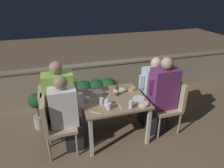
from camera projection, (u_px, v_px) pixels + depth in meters
ground_plane at (113, 133)px, 3.49m from camera, size 16.00×16.00×0.00m
parapet_wall at (96, 81)px, 4.46m from camera, size 9.00×0.18×0.83m
dining_table at (113, 103)px, 3.22m from camera, size 1.01×0.90×0.70m
planter_hedge at (96, 93)px, 4.06m from camera, size 0.90×0.47×0.64m
chair_left_near at (53, 121)px, 2.88m from camera, size 0.45×0.45×0.92m
person_white_polo at (67, 115)px, 2.90m from camera, size 0.48×0.26×1.24m
chair_left_far at (50, 110)px, 3.12m from camera, size 0.45×0.45×0.92m
person_green_blouse at (62, 102)px, 3.12m from camera, size 0.51×0.26×1.35m
chair_right_near at (171, 101)px, 3.38m from camera, size 0.45×0.45×0.92m
person_purple_stripe at (161, 97)px, 3.27m from camera, size 0.50×0.26×1.35m
chair_right_far at (162, 93)px, 3.65m from camera, size 0.45×0.45×0.92m
person_blue_shirt at (152, 91)px, 3.57m from camera, size 0.49×0.26×1.25m
beer_bottle at (117, 90)px, 3.24m from camera, size 0.07×0.07×0.25m
plate_0 at (98, 92)px, 3.37m from camera, size 0.19×0.19×0.01m
plate_1 at (120, 90)px, 3.42m from camera, size 0.21×0.21×0.01m
plate_2 at (139, 98)px, 3.17m from camera, size 0.19×0.19×0.01m
bowl_0 at (143, 104)px, 2.98m from camera, size 0.15×0.15×0.04m
bowl_1 at (131, 89)px, 3.43m from camera, size 0.14×0.14×0.04m
glass_cup_0 at (101, 101)px, 3.02m from camera, size 0.08×0.08×0.09m
glass_cup_1 at (107, 103)px, 2.97m from camera, size 0.07×0.07×0.10m
glass_cup_2 at (109, 106)px, 2.88m from camera, size 0.08×0.08×0.09m
glass_cup_3 at (131, 104)px, 2.90m from camera, size 0.07×0.07×0.12m
glass_cup_4 at (88, 99)px, 3.08m from camera, size 0.07×0.07×0.08m
glass_cup_5 at (91, 93)px, 3.24m from camera, size 0.07×0.07×0.10m
fork_0 at (109, 96)px, 3.24m from camera, size 0.12×0.15×0.01m
fork_1 at (120, 107)px, 2.94m from camera, size 0.03×0.17×0.01m
fork_2 at (96, 113)px, 2.81m from camera, size 0.15×0.11×0.01m
potted_plant at (37, 107)px, 3.48m from camera, size 0.28×0.28×0.67m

